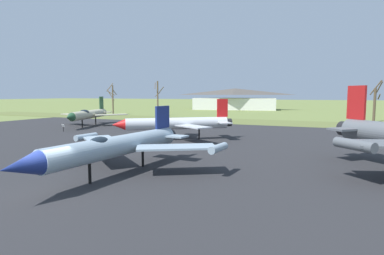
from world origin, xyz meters
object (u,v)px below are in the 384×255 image
(jet_fighter_front_left, at_px, (176,123))
(visitor_building, at_px, (235,99))
(jet_fighter_rear_center, at_px, (88,114))
(info_placard_rear_center, at_px, (63,127))
(jet_fighter_rear_left, at_px, (117,146))

(jet_fighter_front_left, distance_m, visitor_building, 74.77)
(jet_fighter_rear_center, bearing_deg, info_placard_rear_center, -73.53)
(jet_fighter_rear_center, bearing_deg, jet_fighter_front_left, -22.23)
(jet_fighter_rear_left, distance_m, visitor_building, 90.80)
(jet_fighter_front_left, bearing_deg, visitor_building, 101.42)
(jet_fighter_rear_center, relative_size, jet_fighter_rear_left, 0.96)
(jet_fighter_front_left, height_order, info_placard_rear_center, jet_fighter_front_left)
(info_placard_rear_center, bearing_deg, visitor_building, 87.76)
(jet_fighter_rear_left, bearing_deg, visitor_building, 101.77)
(jet_fighter_front_left, bearing_deg, info_placard_rear_center, 177.73)
(jet_fighter_rear_center, distance_m, info_placard_rear_center, 7.83)
(jet_fighter_front_left, xyz_separation_m, jet_fighter_rear_center, (-19.83, 8.10, 0.04))
(jet_fighter_rear_center, bearing_deg, visitor_building, 85.59)
(visitor_building, bearing_deg, jet_fighter_rear_center, -94.41)
(jet_fighter_rear_left, bearing_deg, info_placard_rear_center, 142.63)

